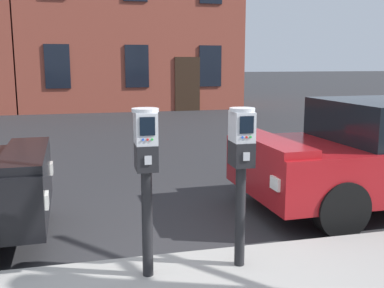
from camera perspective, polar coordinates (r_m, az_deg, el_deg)
ground_plane at (r=4.26m, az=-3.12°, el=-16.40°), size 160.00×160.00×0.00m
parking_meter_near_kerb at (r=3.68m, az=-5.78°, el=-2.32°), size 0.22×0.25×1.41m
parking_meter_twin_adjacent at (r=3.88m, az=6.21°, el=-1.84°), size 0.22×0.25×1.39m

